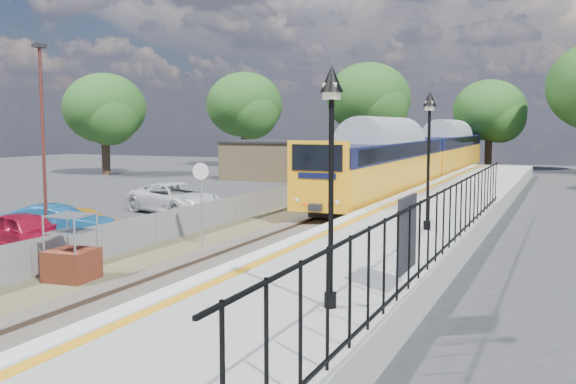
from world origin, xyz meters
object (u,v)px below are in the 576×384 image
Objects in this scene: speed_sign at (201,189)px; car_red at (27,232)px; victorian_lamp_south at (331,130)px; brick_plinth at (71,249)px; victorian_lamp_north at (429,128)px; car_white at (176,198)px; train at (422,154)px; car_blue at (55,224)px; car_yellow at (83,222)px; carpark_lamp at (43,133)px.

speed_sign is 6.14m from car_red.
victorian_lamp_south is 2.37× the size of brick_plinth.
victorian_lamp_north reaches higher than speed_sign.
victorian_lamp_south is at bearing -118.11° from car_white.
train is 28.32m from car_blue.
victorian_lamp_south is at bearing -53.28° from speed_sign.
carpark_lamp is at bearing -172.78° from car_yellow.
car_white is at bearing 93.73° from carpark_lamp.
carpark_lamp is 1.32× the size of car_white.
victorian_lamp_south is at bearing -139.66° from car_blue.
victorian_lamp_north reaches higher than brick_plinth.
carpark_lamp reaches higher than train.
carpark_lamp reaches higher than brick_plinth.
brick_plinth is at bearing -102.33° from speed_sign.
carpark_lamp is (-5.14, -2.27, 2.01)m from speed_sign.
car_blue is at bearing 153.13° from victorian_lamp_south.
car_blue is (-13.39, 6.78, -3.59)m from victorian_lamp_south.
carpark_lamp is at bearing -156.26° from car_white.
carpark_lamp is 1.99× the size of car_yellow.
car_yellow is at bearing 129.23° from brick_plinth.
brick_plinth is 0.45× the size of car_blue.
train is (-5.50, 33.93, -1.96)m from victorian_lamp_south.
car_red reaches higher than car_yellow.
carpark_lamp is (-4.57, 3.73, 3.18)m from brick_plinth.
car_red is (-7.45, -28.91, -1.64)m from train.
carpark_lamp is at bearing 25.83° from car_red.
victorian_lamp_south is 16.58m from car_yellow.
train reaches higher than speed_sign.
carpark_lamp is (-13.14, 6.10, -0.18)m from victorian_lamp_south.
car_white is at bearing -113.88° from train.
car_white is (-13.74, 15.32, -3.53)m from victorian_lamp_south.
victorian_lamp_south reaches higher than train.
train is 26.67m from car_yellow.
victorian_lamp_north is 2.37× the size of brick_plinth.
victorian_lamp_south is 9.50m from brick_plinth.
speed_sign is 0.56× the size of car_white.
car_red is at bearing -158.69° from victorian_lamp_north.
victorian_lamp_south is 14.35m from car_red.
victorian_lamp_north reaches higher than train.
train is 21.01× the size of brick_plinth.
brick_plinth is at bearing -105.40° from car_red.
carpark_lamp is 9.83m from car_white.
brick_plinth is 6.54m from car_blue.
victorian_lamp_south is 1.51× the size of speed_sign.
brick_plinth is at bearing 164.52° from victorian_lamp_south.
car_white is (-5.17, 12.95, -0.17)m from brick_plinth.
victorian_lamp_north is at bearing 4.80° from speed_sign.
speed_sign reaches higher than car_yellow.
train is at bearing 102.49° from victorian_lamp_north.
train is (-5.30, 23.93, -1.96)m from victorian_lamp_north.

